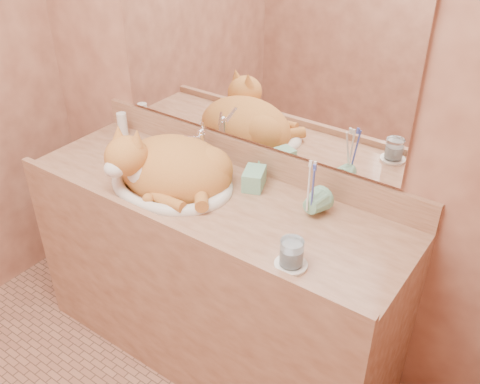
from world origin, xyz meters
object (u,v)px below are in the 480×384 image
Objects in this scene: soap_dispenser at (251,175)px; water_glass at (292,253)px; vanity_counter at (213,278)px; toothbrush_cup at (309,208)px; cat at (168,165)px; sink_basin at (170,167)px.

water_glass is at bearing -60.18° from soap_dispenser.
toothbrush_cup reaches higher than vanity_counter.
soap_dispenser is (0.31, 0.12, 0.00)m from cat.
water_glass is at bearing -72.61° from toothbrush_cup.
water_glass is (0.08, -0.26, 0.01)m from toothbrush_cup.
vanity_counter is 0.62m from toothbrush_cup.
vanity_counter is 16.24× the size of toothbrush_cup.
soap_dispenser is at bearing 34.60° from sink_basin.
sink_basin reaches higher than toothbrush_cup.
soap_dispenser is (0.12, 0.10, 0.51)m from vanity_counter.
vanity_counter is at bearing -4.68° from cat.
vanity_counter is at bearing -162.71° from soap_dispenser.
vanity_counter is 0.54m from sink_basin.
sink_basin is 5.24× the size of toothbrush_cup.
soap_dispenser is 1.76× the size of toothbrush_cup.
cat is 4.83× the size of toothbrush_cup.
vanity_counter is 0.54m from cat.
toothbrush_cup is (0.26, -0.01, -0.04)m from soap_dispenser.
sink_basin is 0.33m from soap_dispenser.
water_glass reaches higher than vanity_counter.
toothbrush_cup is (0.39, 0.09, 0.47)m from vanity_counter.
water_glass is at bearing -24.21° from cat.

